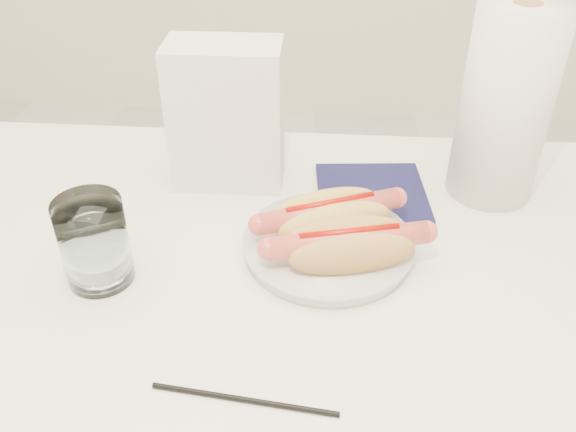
# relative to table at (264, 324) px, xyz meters

# --- Properties ---
(table) EXTENTS (1.20, 0.80, 0.75)m
(table) POSITION_rel_table_xyz_m (0.00, 0.00, 0.00)
(table) COLOR white
(table) RESTS_ON ground
(plate) EXTENTS (0.26, 0.26, 0.02)m
(plate) POSITION_rel_table_xyz_m (0.08, 0.08, 0.07)
(plate) COLOR silver
(plate) RESTS_ON table
(hotdog_left) EXTENTS (0.19, 0.13, 0.05)m
(hotdog_left) POSITION_rel_table_xyz_m (0.08, 0.10, 0.10)
(hotdog_left) COLOR tan
(hotdog_left) RESTS_ON plate
(hotdog_right) EXTENTS (0.19, 0.11, 0.05)m
(hotdog_right) POSITION_rel_table_xyz_m (0.10, 0.04, 0.10)
(hotdog_right) COLOR tan
(hotdog_right) RESTS_ON plate
(water_glass) EXTENTS (0.08, 0.08, 0.11)m
(water_glass) POSITION_rel_table_xyz_m (-0.20, 0.01, 0.12)
(water_glass) COLOR white
(water_glass) RESTS_ON table
(chopstick_near) EXTENTS (0.19, 0.03, 0.01)m
(chopstick_near) POSITION_rel_table_xyz_m (0.00, -0.16, 0.06)
(chopstick_near) COLOR black
(chopstick_near) RESTS_ON table
(napkin_box) EXTENTS (0.16, 0.09, 0.21)m
(napkin_box) POSITION_rel_table_xyz_m (-0.08, 0.24, 0.17)
(napkin_box) COLOR silver
(napkin_box) RESTS_ON table
(navy_napkin) EXTENTS (0.17, 0.17, 0.01)m
(navy_napkin) POSITION_rel_table_xyz_m (0.14, 0.21, 0.06)
(navy_napkin) COLOR #12123A
(navy_napkin) RESTS_ON table
(paper_towel_roll) EXTENTS (0.15, 0.15, 0.28)m
(paper_towel_roll) POSITION_rel_table_xyz_m (0.31, 0.24, 0.20)
(paper_towel_roll) COLOR silver
(paper_towel_roll) RESTS_ON table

